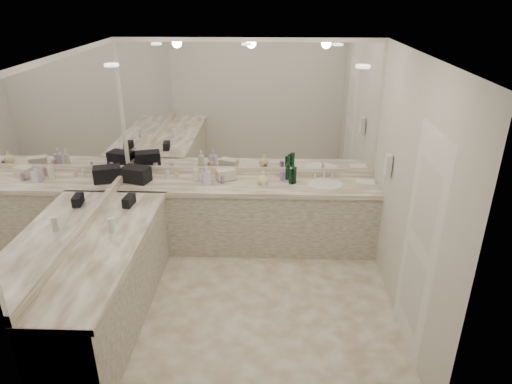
{
  "coord_description": "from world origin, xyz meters",
  "views": [
    {
      "loc": [
        0.28,
        -4.01,
        3.12
      ],
      "look_at": [
        0.12,
        0.4,
        1.14
      ],
      "focal_mm": 32.0,
      "sensor_mm": 36.0,
      "label": 1
    }
  ],
  "objects_px": {
    "sink": "(325,185)",
    "soap_bottle_c": "(263,178)",
    "hand_towel": "(365,183)",
    "cream_cosmetic_case": "(226,175)",
    "black_toiletry_bag": "(136,175)",
    "soap_bottle_a": "(196,172)",
    "wall_phone": "(388,165)",
    "soap_bottle_b": "(207,175)"
  },
  "relations": [
    {
      "from": "black_toiletry_bag",
      "to": "soap_bottle_a",
      "type": "height_order",
      "value": "soap_bottle_a"
    },
    {
      "from": "cream_cosmetic_case",
      "to": "soap_bottle_a",
      "type": "distance_m",
      "value": 0.38
    },
    {
      "from": "sink",
      "to": "soap_bottle_b",
      "type": "relative_size",
      "value": 2.03
    },
    {
      "from": "sink",
      "to": "soap_bottle_c",
      "type": "xyz_separation_m",
      "value": [
        -0.77,
        -0.02,
        0.09
      ]
    },
    {
      "from": "hand_towel",
      "to": "soap_bottle_b",
      "type": "xyz_separation_m",
      "value": [
        -1.96,
        -0.05,
        0.09
      ]
    },
    {
      "from": "wall_phone",
      "to": "cream_cosmetic_case",
      "type": "relative_size",
      "value": 1.04
    },
    {
      "from": "sink",
      "to": "hand_towel",
      "type": "height_order",
      "value": "hand_towel"
    },
    {
      "from": "hand_towel",
      "to": "soap_bottle_b",
      "type": "height_order",
      "value": "soap_bottle_b"
    },
    {
      "from": "sink",
      "to": "hand_towel",
      "type": "bearing_deg",
      "value": 2.57
    },
    {
      "from": "sink",
      "to": "cream_cosmetic_case",
      "type": "xyz_separation_m",
      "value": [
        -1.24,
        0.1,
        0.07
      ]
    },
    {
      "from": "sink",
      "to": "soap_bottle_c",
      "type": "height_order",
      "value": "soap_bottle_c"
    },
    {
      "from": "cream_cosmetic_case",
      "to": "hand_towel",
      "type": "bearing_deg",
      "value": -24.89
    },
    {
      "from": "sink",
      "to": "wall_phone",
      "type": "bearing_deg",
      "value": -39.57
    },
    {
      "from": "sink",
      "to": "wall_phone",
      "type": "distance_m",
      "value": 0.91
    },
    {
      "from": "hand_towel",
      "to": "soap_bottle_a",
      "type": "height_order",
      "value": "soap_bottle_a"
    },
    {
      "from": "wall_phone",
      "to": "soap_bottle_a",
      "type": "distance_m",
      "value": 2.31
    },
    {
      "from": "soap_bottle_a",
      "to": "cream_cosmetic_case",
      "type": "bearing_deg",
      "value": 7.77
    },
    {
      "from": "hand_towel",
      "to": "soap_bottle_c",
      "type": "distance_m",
      "value": 1.26
    },
    {
      "from": "black_toiletry_bag",
      "to": "soap_bottle_a",
      "type": "distance_m",
      "value": 0.74
    },
    {
      "from": "soap_bottle_a",
      "to": "soap_bottle_c",
      "type": "height_order",
      "value": "soap_bottle_a"
    },
    {
      "from": "cream_cosmetic_case",
      "to": "soap_bottle_b",
      "type": "bearing_deg",
      "value": -173.29
    },
    {
      "from": "black_toiletry_bag",
      "to": "hand_towel",
      "type": "distance_m",
      "value": 2.85
    },
    {
      "from": "cream_cosmetic_case",
      "to": "soap_bottle_a",
      "type": "xyz_separation_m",
      "value": [
        -0.37,
        -0.05,
        0.05
      ]
    },
    {
      "from": "cream_cosmetic_case",
      "to": "soap_bottle_c",
      "type": "xyz_separation_m",
      "value": [
        0.47,
        -0.12,
        0.02
      ]
    },
    {
      "from": "wall_phone",
      "to": "soap_bottle_a",
      "type": "height_order",
      "value": "wall_phone"
    },
    {
      "from": "sink",
      "to": "wall_phone",
      "type": "relative_size",
      "value": 1.83
    },
    {
      "from": "soap_bottle_c",
      "to": "wall_phone",
      "type": "bearing_deg",
      "value": -19.08
    },
    {
      "from": "sink",
      "to": "hand_towel",
      "type": "distance_m",
      "value": 0.49
    },
    {
      "from": "soap_bottle_c",
      "to": "sink",
      "type": "bearing_deg",
      "value": 1.75
    },
    {
      "from": "soap_bottle_b",
      "to": "cream_cosmetic_case",
      "type": "bearing_deg",
      "value": 29.08
    },
    {
      "from": "soap_bottle_b",
      "to": "soap_bottle_c",
      "type": "distance_m",
      "value": 0.7
    },
    {
      "from": "black_toiletry_bag",
      "to": "soap_bottle_c",
      "type": "height_order",
      "value": "black_toiletry_bag"
    },
    {
      "from": "black_toiletry_bag",
      "to": "soap_bottle_b",
      "type": "xyz_separation_m",
      "value": [
        0.89,
        -0.03,
        0.01
      ]
    },
    {
      "from": "sink",
      "to": "soap_bottle_c",
      "type": "bearing_deg",
      "value": -178.25
    },
    {
      "from": "hand_towel",
      "to": "cream_cosmetic_case",
      "type": "bearing_deg",
      "value": 177.47
    },
    {
      "from": "hand_towel",
      "to": "soap_bottle_a",
      "type": "bearing_deg",
      "value": 179.31
    },
    {
      "from": "black_toiletry_bag",
      "to": "soap_bottle_b",
      "type": "height_order",
      "value": "soap_bottle_b"
    },
    {
      "from": "wall_phone",
      "to": "cream_cosmetic_case",
      "type": "distance_m",
      "value": 1.98
    },
    {
      "from": "hand_towel",
      "to": "wall_phone",
      "type": "bearing_deg",
      "value": -77.54
    },
    {
      "from": "soap_bottle_a",
      "to": "wall_phone",
      "type": "bearing_deg",
      "value": -13.84
    },
    {
      "from": "black_toiletry_bag",
      "to": "soap_bottle_c",
      "type": "xyz_separation_m",
      "value": [
        1.58,
        -0.02,
        -0.01
      ]
    },
    {
      "from": "cream_cosmetic_case",
      "to": "soap_bottle_c",
      "type": "bearing_deg",
      "value": -36.88
    }
  ]
}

